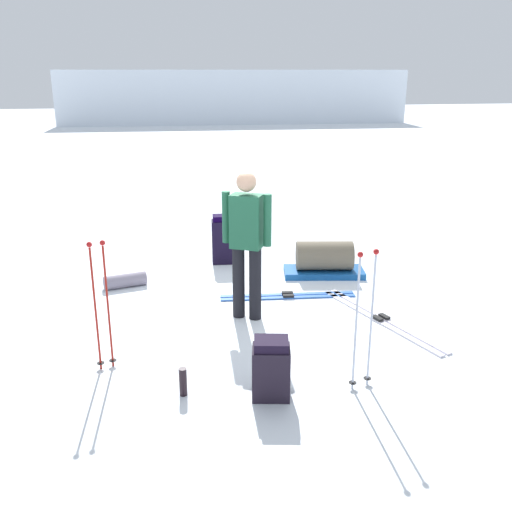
{
  "coord_description": "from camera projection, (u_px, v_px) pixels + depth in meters",
  "views": [
    {
      "loc": [
        -1.13,
        -6.06,
        2.73
      ],
      "look_at": [
        0.0,
        0.0,
        0.7
      ],
      "focal_mm": 39.61,
      "sensor_mm": 36.0,
      "label": 1
    }
  ],
  "objects": [
    {
      "name": "distant_snow_ridge",
      "position": [
        232.0,
        96.0,
        31.78
      ],
      "size": [
        18.71,
        5.91,
        2.78
      ],
      "primitive_type": "cube",
      "rotation": [
        0.0,
        0.0,
        -0.05
      ],
      "color": "silver",
      "rests_on": "ground_plane"
    },
    {
      "name": "sleeping_mat_rolled",
      "position": [
        125.0,
        281.0,
        7.45
      ],
      "size": [
        0.58,
        0.3,
        0.18
      ],
      "primitive_type": "cylinder",
      "rotation": [
        0.0,
        1.57,
        0.23
      ],
      "color": "gray",
      "rests_on": "ground_plane"
    },
    {
      "name": "ski_pair_far",
      "position": [
        381.0,
        319.0,
        6.48
      ],
      "size": [
        0.79,
        1.93,
        0.05
      ],
      "color": "silver",
      "rests_on": "ground_plane"
    },
    {
      "name": "backpack_bright",
      "position": [
        271.0,
        369.0,
        4.89
      ],
      "size": [
        0.37,
        0.32,
        0.55
      ],
      "color": "black",
      "rests_on": "ground_plane"
    },
    {
      "name": "ski_poles_planted_near",
      "position": [
        364.0,
        313.0,
        4.9
      ],
      "size": [
        0.23,
        0.12,
        1.3
      ],
      "color": "#ADB6C8",
      "rests_on": "ground_plane"
    },
    {
      "name": "gear_sled",
      "position": [
        324.0,
        260.0,
        7.84
      ],
      "size": [
        1.17,
        0.64,
        0.49
      ],
      "color": "#124A90",
      "rests_on": "ground_plane"
    },
    {
      "name": "backpack_large_dark",
      "position": [
        224.0,
        240.0,
        8.33
      ],
      "size": [
        0.37,
        0.27,
        0.73
      ],
      "color": "black",
      "rests_on": "ground_plane"
    },
    {
      "name": "ground_plane",
      "position": [
        256.0,
        312.0,
        6.71
      ],
      "size": [
        80.0,
        80.0,
        0.0
      ],
      "primitive_type": "plane",
      "color": "white"
    },
    {
      "name": "skier_standing",
      "position": [
        247.0,
        238.0,
        6.27
      ],
      "size": [
        0.51,
        0.35,
        1.7
      ],
      "color": "black",
      "rests_on": "ground_plane"
    },
    {
      "name": "ski_poles_planted_far",
      "position": [
        101.0,
        299.0,
        5.23
      ],
      "size": [
        0.18,
        0.1,
        1.27
      ],
      "color": "maroon",
      "rests_on": "ground_plane"
    },
    {
      "name": "ski_pair_near",
      "position": [
        288.0,
        296.0,
        7.15
      ],
      "size": [
        1.71,
        0.34,
        0.05
      ],
      "color": "#2A58AA",
      "rests_on": "ground_plane"
    },
    {
      "name": "thermos_bottle",
      "position": [
        183.0,
        382.0,
        4.95
      ],
      "size": [
        0.07,
        0.07,
        0.26
      ],
      "primitive_type": "cylinder",
      "color": "black",
      "rests_on": "ground_plane"
    }
  ]
}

